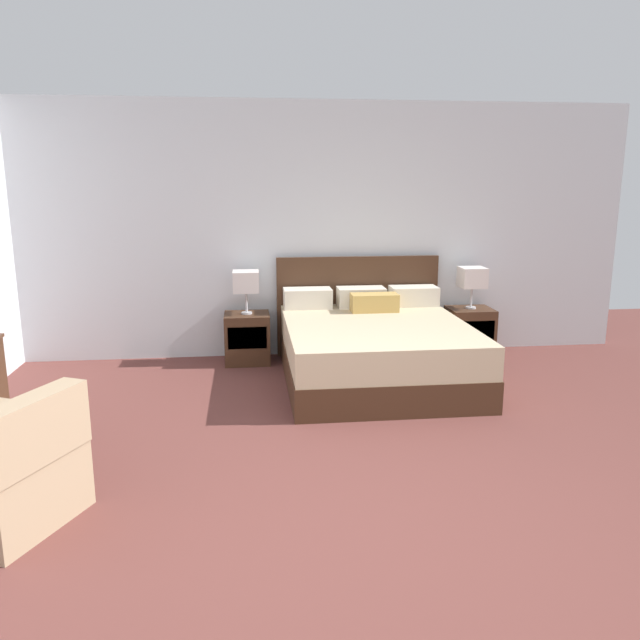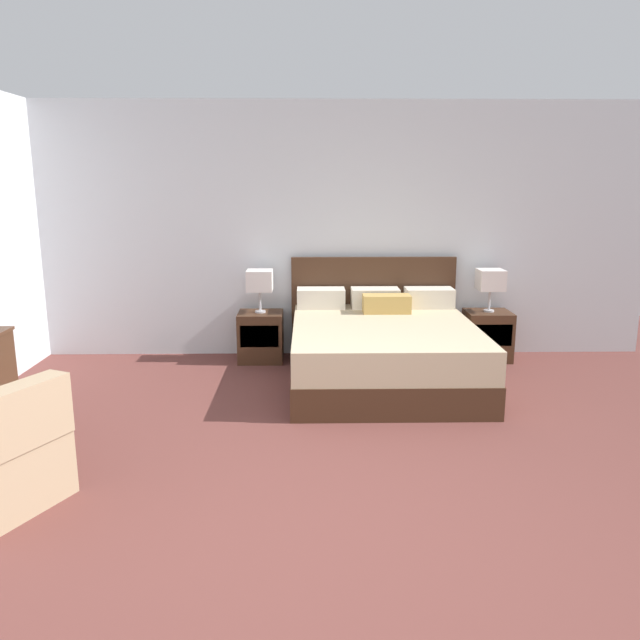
% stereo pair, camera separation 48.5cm
% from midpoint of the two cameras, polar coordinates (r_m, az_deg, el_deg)
% --- Properties ---
extents(ground_plane, '(11.22, 11.22, 0.00)m').
position_cam_midpoint_polar(ground_plane, '(3.44, 0.22, -20.02)').
color(ground_plane, brown).
extents(wall_back, '(7.08, 0.06, 2.67)m').
position_cam_midpoint_polar(wall_back, '(6.68, -3.70, 8.09)').
color(wall_back, silver).
rests_on(wall_back, ground).
extents(bed, '(1.75, 2.01, 1.07)m').
position_cam_midpoint_polar(bed, '(5.92, 2.67, -2.55)').
color(bed, '#422819').
rests_on(bed, ground).
extents(nightstand_left, '(0.46, 0.41, 0.52)m').
position_cam_midpoint_polar(nightstand_left, '(6.56, -8.78, -1.67)').
color(nightstand_left, '#422819').
rests_on(nightstand_left, ground).
extents(nightstand_right, '(0.46, 0.41, 0.52)m').
position_cam_midpoint_polar(nightstand_right, '(6.89, 11.56, -1.08)').
color(nightstand_right, '#422819').
rests_on(nightstand_right, ground).
extents(table_lamp_left, '(0.26, 0.26, 0.44)m').
position_cam_midpoint_polar(table_lamp_left, '(6.44, -8.95, 3.43)').
color(table_lamp_left, '#B7B7BC').
rests_on(table_lamp_left, nightstand_left).
extents(table_lamp_right, '(0.26, 0.26, 0.44)m').
position_cam_midpoint_polar(table_lamp_right, '(6.78, 11.78, 3.77)').
color(table_lamp_right, '#B7B7BC').
rests_on(table_lamp_right, nightstand_right).
extents(armchair_by_window, '(0.92, 0.91, 0.76)m').
position_cam_midpoint_polar(armchair_by_window, '(4.01, -30.03, -12.28)').
color(armchair_by_window, '#9E8466').
rests_on(armchair_by_window, ground).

